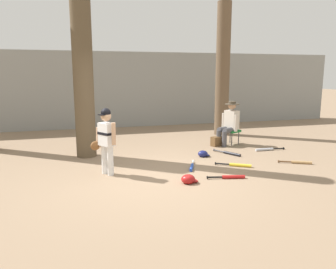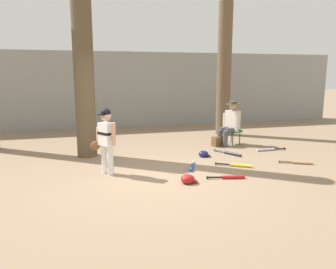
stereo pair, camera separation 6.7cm
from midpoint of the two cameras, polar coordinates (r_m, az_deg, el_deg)
The scene contains 16 objects.
ground_plane at distance 6.21m, azimuth -2.14°, elevation -7.72°, with size 60.00×60.00×0.00m, color #897056.
concrete_back_wall at distance 12.25m, azimuth -9.04°, elevation 7.68°, with size 18.00×0.36×2.73m, color gray.
tree_near_player at distance 7.90m, azimuth -14.36°, elevation 13.81°, with size 0.68×0.68×5.57m.
tree_behind_spectator at distance 10.66m, azimuth 9.87°, elevation 9.39°, with size 0.71×0.71×4.25m.
young_ballplayer at distance 6.42m, azimuth -10.47°, elevation -0.42°, with size 0.50×0.52×1.31m.
folding_stool at distance 9.28m, azimuth 11.31°, elevation 0.52°, with size 0.53×0.53×0.41m.
seated_spectator at distance 9.16m, azimuth 10.98°, elevation 2.15°, with size 0.67×0.55×1.20m.
handbag_beside_stool at distance 9.04m, azimuth 8.92°, elevation -1.18°, with size 0.34×0.18×0.26m, color brown.
bat_red_barrel at distance 6.32m, azimuth 11.08°, elevation -7.29°, with size 0.72×0.22×0.07m.
bat_wood_tan at distance 7.75m, azimuth 22.16°, elevation -4.55°, with size 0.66×0.38×0.07m.
bat_yellow_trainer at distance 7.14m, azimuth 12.30°, elevation -5.24°, with size 0.68×0.47×0.07m.
bat_aluminum_silver at distance 8.78m, azimuth 17.15°, elevation -2.52°, with size 0.81×0.08×0.07m.
bat_blue_youth at distance 6.89m, azimuth 4.46°, elevation -5.61°, with size 0.36×0.70×0.07m.
bat_black_composite at distance 8.15m, azimuth 11.05°, elevation -3.25°, with size 0.42×0.75×0.07m.
batting_helmet_red at distance 5.96m, azimuth 3.79°, elevation -7.78°, with size 0.30×0.23×0.17m.
batting_helmet_navy at distance 7.84m, azimuth 6.44°, elevation -3.39°, with size 0.28×0.21×0.16m.
Camera 2 is at (-1.29, -5.76, 1.94)m, focal length 35.04 mm.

